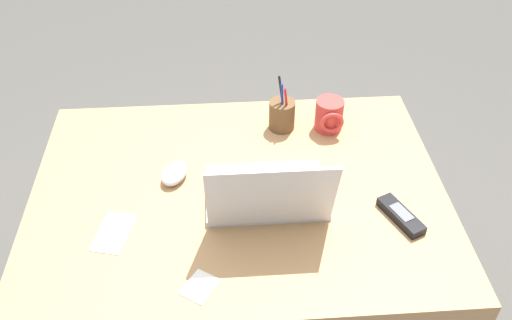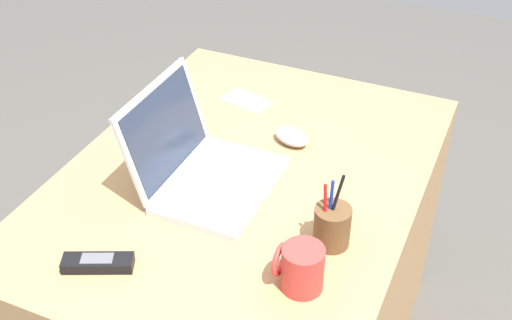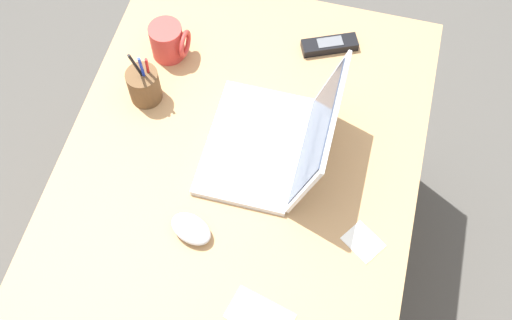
{
  "view_description": "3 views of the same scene",
  "coord_description": "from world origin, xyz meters",
  "px_view_note": "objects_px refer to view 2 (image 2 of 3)",
  "views": [
    {
      "loc": [
        0.03,
        1.11,
        1.79
      ],
      "look_at": [
        -0.05,
        -0.01,
        0.84
      ],
      "focal_mm": 39.49,
      "sensor_mm": 36.0,
      "label": 1
    },
    {
      "loc": [
        -1.17,
        -0.55,
        1.72
      ],
      "look_at": [
        0.0,
        -0.03,
        0.8
      ],
      "focal_mm": 46.8,
      "sensor_mm": 36.0,
      "label": 2
    },
    {
      "loc": [
        0.66,
        0.21,
        2.08
      ],
      "look_at": [
        -0.02,
        0.04,
        0.79
      ],
      "focal_mm": 45.07,
      "sensor_mm": 36.0,
      "label": 3
    }
  ],
  "objects_px": {
    "coffee_mug_white": "(301,268)",
    "pen_holder": "(332,226)",
    "cordless_phone": "(98,263)",
    "computer_mouse": "(292,136)",
    "laptop": "(202,166)"
  },
  "relations": [
    {
      "from": "laptop",
      "to": "computer_mouse",
      "type": "distance_m",
      "value": 0.28
    },
    {
      "from": "computer_mouse",
      "to": "coffee_mug_white",
      "type": "xyz_separation_m",
      "value": [
        -0.46,
        -0.2,
        0.03
      ]
    },
    {
      "from": "laptop",
      "to": "pen_holder",
      "type": "distance_m",
      "value": 0.35
    },
    {
      "from": "computer_mouse",
      "to": "coffee_mug_white",
      "type": "height_order",
      "value": "coffee_mug_white"
    },
    {
      "from": "laptop",
      "to": "coffee_mug_white",
      "type": "height_order",
      "value": "laptop"
    },
    {
      "from": "cordless_phone",
      "to": "pen_holder",
      "type": "xyz_separation_m",
      "value": [
        0.26,
        -0.41,
        0.04
      ]
    },
    {
      "from": "computer_mouse",
      "to": "cordless_phone",
      "type": "distance_m",
      "value": 0.61
    },
    {
      "from": "coffee_mug_white",
      "to": "cordless_phone",
      "type": "distance_m",
      "value": 0.41
    },
    {
      "from": "laptop",
      "to": "cordless_phone",
      "type": "distance_m",
      "value": 0.34
    },
    {
      "from": "cordless_phone",
      "to": "pen_holder",
      "type": "height_order",
      "value": "pen_holder"
    },
    {
      "from": "laptop",
      "to": "pen_holder",
      "type": "relative_size",
      "value": 1.78
    },
    {
      "from": "coffee_mug_white",
      "to": "pen_holder",
      "type": "distance_m",
      "value": 0.14
    },
    {
      "from": "computer_mouse",
      "to": "cordless_phone",
      "type": "relative_size",
      "value": 0.66
    },
    {
      "from": "coffee_mug_white",
      "to": "pen_holder",
      "type": "height_order",
      "value": "pen_holder"
    },
    {
      "from": "pen_holder",
      "to": "computer_mouse",
      "type": "bearing_deg",
      "value": 33.85
    }
  ]
}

